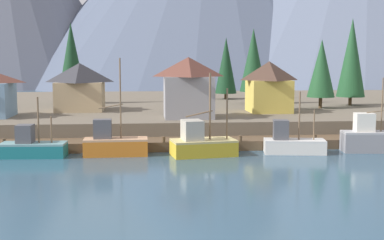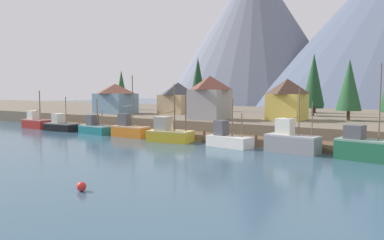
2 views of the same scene
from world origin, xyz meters
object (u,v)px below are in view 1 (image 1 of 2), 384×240
Objects in this scene: conifer_far_left at (71,60)px; house_yellow at (269,86)px; fishing_boat_grey at (372,139)px; house_grey at (188,87)px; fishing_boat_yellow at (201,143)px; fishing_boat_white at (292,143)px; conifer_mid_left at (253,60)px; house_tan at (80,86)px; fishing_boat_orange at (114,144)px; conifer_mid_right at (352,58)px; fishing_boat_teal at (32,147)px; conifer_back_right at (321,68)px; conifer_centre at (226,66)px.

house_yellow is at bearing -28.83° from conifer_far_left.
house_grey is (-18.07, 10.81, 4.84)m from fishing_boat_grey.
fishing_boat_yellow is 0.65× the size of conifer_far_left.
conifer_mid_left is (1.95, 29.08, 8.29)m from fishing_boat_white.
house_tan is 25.45m from house_yellow.
fishing_boat_yellow is at bearing -88.46° from house_grey.
conifer_mid_left is at bearing 88.05° from house_yellow.
house_yellow is at bearing 39.32° from fishing_boat_orange.
conifer_mid_right reaches higher than house_tan.
fishing_boat_teal is at bearing 168.29° from fishing_boat_yellow.
house_yellow is 9.83m from conifer_back_right.
fishing_boat_yellow reaches higher than fishing_boat_grey.
fishing_boat_orange reaches higher than house_tan.
conifer_mid_left reaches higher than fishing_boat_yellow.
fishing_boat_teal is 0.49× the size of conifer_mid_right.
fishing_boat_white is 39.70m from conifer_centre.
house_grey is 0.68× the size of conifer_centre.
house_yellow is 22.51m from conifer_centre.
conifer_far_left is (-2.59, 11.32, 3.58)m from house_tan.
fishing_boat_white is 30.30m from conifer_mid_left.
fishing_boat_orange reaches higher than fishing_boat_yellow.
conifer_mid_right is (41.91, 24.67, 8.67)m from fishing_boat_teal.
conifer_far_left is at bearing 128.13° from house_grey.
fishing_boat_teal is at bearing -149.52° from conifer_mid_right.
fishing_boat_orange is 17.97m from fishing_boat_white.
fishing_boat_teal is 20.10m from house_grey.
conifer_mid_right reaches higher than conifer_centre.
conifer_mid_left is at bearing 135.31° from conifer_back_right.
conifer_far_left is at bearing 102.86° from house_tan.
fishing_boat_teal is 0.55× the size of conifer_mid_left.
fishing_boat_orange is 1.44× the size of house_yellow.
conifer_mid_right is at bearing 35.16° from fishing_boat_orange.
conifer_mid_right is at bearing -39.97° from conifer_centre.
house_tan reaches higher than fishing_boat_white.
conifer_centre is at bearing 105.28° from conifer_mid_left.
conifer_far_left reaches higher than conifer_centre.
fishing_boat_orange is 26.37m from fishing_boat_grey.
fishing_boat_white is 0.97× the size of house_tan.
fishing_boat_white is 17.52m from house_yellow.
fishing_boat_grey is 40.55m from conifer_centre.
conifer_back_right is at bearing 35.68° from fishing_boat_orange.
conifer_far_left is (-26.20, 32.01, 8.37)m from fishing_boat_white.
fishing_boat_grey is 0.61× the size of conifer_far_left.
conifer_centre is at bearing 140.03° from conifer_mid_right.
conifer_mid_right is 1.22× the size of conifer_centre.
fishing_boat_grey is at bearing -32.71° from house_tan.
conifer_mid_right reaches higher than conifer_back_right.
fishing_boat_yellow is 1.24× the size of house_tan.
conifer_centre is (17.20, 38.60, 7.18)m from fishing_boat_orange.
fishing_boat_teal is 0.84× the size of fishing_boat_grey.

